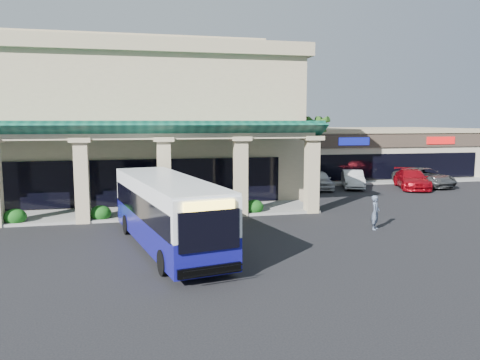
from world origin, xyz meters
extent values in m
plane|color=black|center=(0.00, 0.00, 0.00)|extent=(110.00, 110.00, 0.00)
imported|color=#4C586F|center=(7.60, 0.17, 0.90)|extent=(0.75, 0.78, 1.80)
imported|color=#B9B9B9|center=(10.23, 14.49, 0.78)|extent=(2.44, 4.81, 1.57)
imported|color=silver|center=(13.32, 14.43, 0.76)|extent=(3.11, 4.90, 1.52)
imported|color=#9D0813|center=(18.00, 13.05, 0.80)|extent=(4.00, 5.96, 1.60)
imported|color=#404243|center=(19.84, 14.03, 0.80)|extent=(3.65, 6.16, 1.60)
camera|label=1|loc=(-4.58, -21.71, 5.66)|focal=35.00mm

